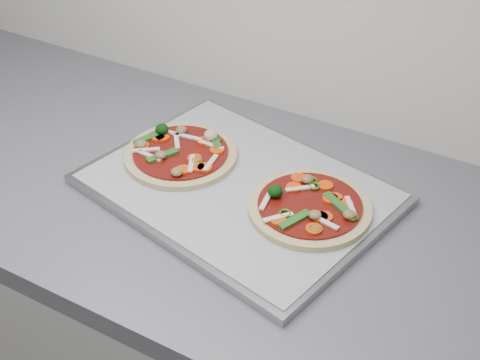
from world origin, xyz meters
The scene contains 5 objects.
base_cabinet centered at (0.00, 1.30, 0.43)m, with size 3.60×0.60×0.86m, color #B9B9B7.
baking_tray centered at (0.55, 1.32, 0.91)m, with size 0.48×0.35×0.02m, color #949599.
parchment centered at (0.55, 1.32, 0.92)m, with size 0.46×0.33×0.00m, color #A3A3A8.
pizza_left centered at (0.42, 1.34, 0.93)m, with size 0.25×0.25×0.03m.
pizza_right centered at (0.68, 1.32, 0.93)m, with size 0.23×0.23×0.03m.
Camera 1 is at (0.98, 0.56, 1.59)m, focal length 50.00 mm.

